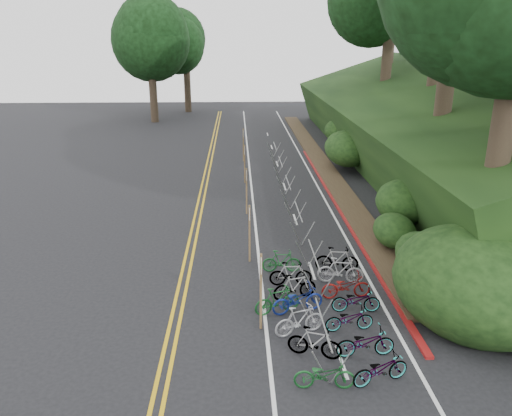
% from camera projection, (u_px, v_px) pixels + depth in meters
% --- Properties ---
extents(ground, '(120.00, 120.00, 0.00)m').
position_uv_depth(ground, '(235.00, 327.00, 16.28)').
color(ground, black).
rests_on(ground, ground).
extents(road_markings, '(7.47, 80.00, 0.01)m').
position_uv_depth(road_markings, '(248.00, 219.00, 25.84)').
color(road_markings, gold).
rests_on(road_markings, ground).
extents(red_curb, '(0.25, 28.00, 0.10)m').
position_uv_depth(red_curb, '(338.00, 206.00, 27.81)').
color(red_curb, maroon).
rests_on(red_curb, ground).
extents(embankment, '(14.30, 48.14, 9.11)m').
position_uv_depth(embankment, '(426.00, 136.00, 33.91)').
color(embankment, black).
rests_on(embankment, ground).
extents(bike_rack_front, '(1.09, 2.94, 1.06)m').
position_uv_depth(bike_rack_front, '(323.00, 331.00, 14.65)').
color(bike_rack_front, gray).
rests_on(bike_rack_front, ground).
extents(bike_racks_rest, '(1.14, 23.00, 1.17)m').
position_uv_depth(bike_racks_rest, '(288.00, 187.00, 28.40)').
color(bike_racks_rest, gray).
rests_on(bike_racks_rest, ground).
extents(signpost_near, '(0.08, 0.40, 2.64)m').
position_uv_depth(signpost_near, '(261.00, 287.00, 15.69)').
color(signpost_near, brown).
rests_on(signpost_near, ground).
extents(signposts_rest, '(0.08, 18.40, 2.50)m').
position_uv_depth(signposts_rest, '(246.00, 173.00, 29.07)').
color(signposts_rest, brown).
rests_on(signposts_rest, ground).
extents(bike_front, '(0.94, 1.70, 0.99)m').
position_uv_depth(bike_front, '(277.00, 300.00, 16.92)').
color(bike_front, '#144C1E').
rests_on(bike_front, ground).
extents(bike_valet, '(2.94, 8.77, 1.06)m').
position_uv_depth(bike_valet, '(327.00, 303.00, 16.77)').
color(bike_valet, '#144C1E').
rests_on(bike_valet, ground).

